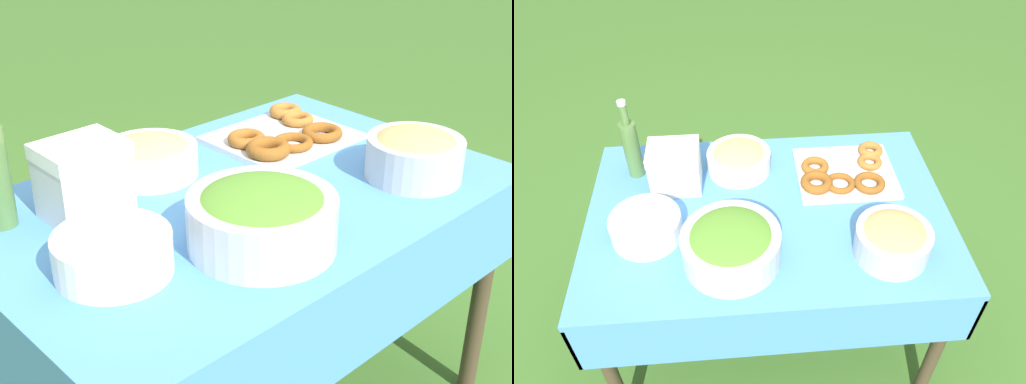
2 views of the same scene
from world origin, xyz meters
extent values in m
plane|color=#3D6B28|center=(0.00, 0.00, 0.00)|extent=(14.00, 14.00, 0.00)
cube|color=#4C8CD1|center=(0.00, 0.00, 0.72)|extent=(1.29, 0.85, 0.02)
cube|color=#4C8CD1|center=(0.00, -0.42, 0.59)|extent=(1.29, 0.01, 0.22)
cube|color=#4C8CD1|center=(0.00, 0.42, 0.59)|extent=(1.29, 0.01, 0.22)
cube|color=#4C8CD1|center=(-0.64, 0.00, 0.59)|extent=(0.01, 0.85, 0.22)
cube|color=#4C8CD1|center=(0.64, 0.00, 0.59)|extent=(0.01, 0.85, 0.22)
cylinder|color=#473828|center=(-0.58, -0.37, 0.35)|extent=(0.05, 0.05, 0.70)
cylinder|color=#473828|center=(0.58, -0.37, 0.35)|extent=(0.05, 0.05, 0.70)
cylinder|color=#473828|center=(-0.58, 0.37, 0.35)|extent=(0.05, 0.05, 0.70)
cylinder|color=#473828|center=(0.58, 0.37, 0.35)|extent=(0.05, 0.05, 0.70)
cylinder|color=silver|center=(0.13, 0.21, 0.79)|extent=(0.32, 0.32, 0.12)
ellipsoid|color=#51892D|center=(0.13, 0.21, 0.83)|extent=(0.28, 0.28, 0.07)
cylinder|color=white|center=(0.09, -0.24, 0.77)|extent=(0.24, 0.24, 0.08)
ellipsoid|color=tan|center=(0.09, -0.24, 0.79)|extent=(0.21, 0.21, 0.07)
cube|color=silver|center=(-0.31, -0.17, 0.74)|extent=(0.37, 0.32, 0.02)
torus|color=#A36628|center=(-0.41, -0.21, 0.76)|extent=(0.13, 0.13, 0.03)
torus|color=brown|center=(-0.28, -0.09, 0.76)|extent=(0.16, 0.16, 0.02)
torus|color=brown|center=(-0.19, -0.10, 0.76)|extent=(0.16, 0.16, 0.04)
torus|color=#A36628|center=(-0.43, -0.28, 0.76)|extent=(0.14, 0.14, 0.03)
torus|color=#93561E|center=(-0.20, -0.19, 0.76)|extent=(0.15, 0.15, 0.03)
torus|color=brown|center=(-0.38, -0.08, 0.76)|extent=(0.12, 0.12, 0.03)
cylinder|color=white|center=(0.42, 0.08, 0.73)|extent=(0.24, 0.24, 0.01)
cylinder|color=white|center=(0.42, 0.08, 0.75)|extent=(0.24, 0.24, 0.01)
cylinder|color=white|center=(0.42, 0.08, 0.76)|extent=(0.24, 0.24, 0.01)
cylinder|color=white|center=(0.42, 0.08, 0.77)|extent=(0.24, 0.24, 0.01)
cylinder|color=white|center=(0.42, 0.08, 0.78)|extent=(0.24, 0.24, 0.01)
cylinder|color=white|center=(0.42, 0.08, 0.79)|extent=(0.24, 0.24, 0.01)
cylinder|color=white|center=(0.42, 0.08, 0.81)|extent=(0.24, 0.24, 0.01)
cylinder|color=#4C7238|center=(0.49, -0.25, 0.84)|extent=(0.06, 0.06, 0.23)
cylinder|color=#4C7238|center=(0.49, -0.25, 1.00)|extent=(0.03, 0.03, 0.08)
cylinder|color=#B7B7B7|center=(0.49, -0.25, 1.05)|extent=(0.03, 0.03, 0.02)
cylinder|color=#B2B7BC|center=(-0.38, 0.23, 0.78)|extent=(0.24, 0.24, 0.10)
ellipsoid|color=tan|center=(-0.38, 0.23, 0.82)|extent=(0.22, 0.22, 0.07)
cube|color=silver|center=(0.33, -0.16, 0.80)|extent=(0.18, 0.14, 0.14)
cube|color=white|center=(0.33, -0.16, 0.89)|extent=(0.18, 0.15, 0.04)
camera|label=1|loc=(1.04, 1.15, 1.51)|focal=50.00mm
camera|label=2|loc=(0.10, 1.26, 1.99)|focal=35.00mm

